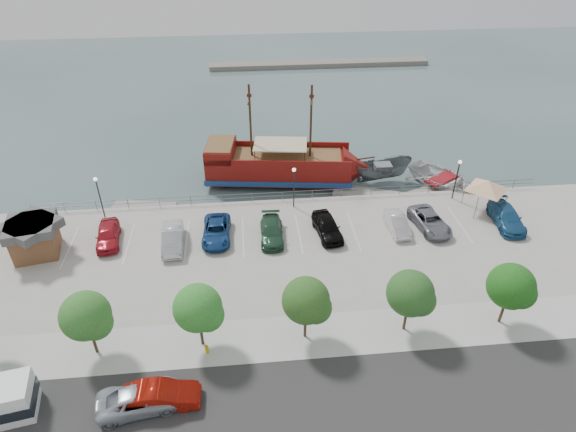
{
  "coord_description": "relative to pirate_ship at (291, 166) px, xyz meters",
  "views": [
    {
      "loc": [
        -4.4,
        -32.71,
        25.53
      ],
      "look_at": [
        -1.0,
        2.0,
        2.0
      ],
      "focal_mm": 30.0,
      "sensor_mm": 36.0,
      "label": 1
    }
  ],
  "objects": [
    {
      "name": "lamp_post_right",
      "position": [
        15.6,
        -6.7,
        2.04
      ],
      "size": [
        0.36,
        0.36,
        4.28
      ],
      "color": "black",
      "rests_on": "land_slab"
    },
    {
      "name": "parked_car_g",
      "position": [
        11.55,
        -11.42,
        -0.19
      ],
      "size": [
        3.17,
        5.47,
        1.43
      ],
      "primitive_type": "imported",
      "rotation": [
        0.0,
        0.0,
        0.16
      ],
      "color": "gray",
      "rests_on": "land_slab"
    },
    {
      "name": "dock_east",
      "position": [
        14.81,
        -4.0,
        -1.69
      ],
      "size": [
        7.62,
        4.74,
        0.42
      ],
      "primitive_type": "cube",
      "rotation": [
        0.0,
        0.0,
        0.39
      ],
      "color": "gray",
      "rests_on": "ground"
    },
    {
      "name": "dock_mid",
      "position": [
        8.02,
        -4.0,
        -1.68
      ],
      "size": [
        8.01,
        4.87,
        0.44
      ],
      "primitive_type": "cube",
      "rotation": [
        0.0,
        0.0,
        -0.37
      ],
      "color": "gray",
      "rests_on": "ground"
    },
    {
      "name": "tree_c",
      "position": [
        -8.25,
        -23.27,
        2.39
      ],
      "size": [
        3.3,
        3.2,
        5.0
      ],
      "color": "#473321",
      "rests_on": "sidewalk"
    },
    {
      "name": "speedboat",
      "position": [
        16.04,
        -2.85,
        -1.09
      ],
      "size": [
        8.95,
        9.7,
        1.64
      ],
      "primitive_type": "imported",
      "rotation": [
        0.0,
        0.0,
        0.55
      ],
      "color": "silver",
      "rests_on": "ground"
    },
    {
      "name": "patrol_boat",
      "position": [
        9.87,
        -1.16,
        -0.65
      ],
      "size": [
        6.73,
        3.16,
        2.51
      ],
      "primitive_type": "imported",
      "rotation": [
        0.0,
        0.0,
        1.68
      ],
      "color": "#535A5D",
      "rests_on": "ground"
    },
    {
      "name": "tree_e",
      "position": [
        5.75,
        -23.27,
        2.39
      ],
      "size": [
        3.3,
        3.2,
        5.0
      ],
      "color": "#473321",
      "rests_on": "sidewalk"
    },
    {
      "name": "street",
      "position": [
        -0.4,
        -29.2,
        -0.89
      ],
      "size": [
        100.0,
        8.0,
        0.04
      ],
      "primitive_type": "cube",
      "color": "#313030",
      "rests_on": "land_slab"
    },
    {
      "name": "parked_car_a",
      "position": [
        -17.13,
        -10.79,
        -0.12
      ],
      "size": [
        2.46,
        4.84,
        1.58
      ],
      "primitive_type": "imported",
      "rotation": [
        0.0,
        0.0,
        0.13
      ],
      "color": "#B41A27",
      "rests_on": "land_slab"
    },
    {
      "name": "lamp_post_left",
      "position": [
        -18.4,
        -6.7,
        2.04
      ],
      "size": [
        0.36,
        0.36,
        4.28
      ],
      "color": "black",
      "rests_on": "land_slab"
    },
    {
      "name": "dock_west",
      "position": [
        -15.27,
        -4.0,
        -1.72
      ],
      "size": [
        6.5,
        2.75,
        0.36
      ],
      "primitive_type": "cube",
      "rotation": [
        0.0,
        0.0,
        -0.15
      ],
      "color": "gray",
      "rests_on": "ground"
    },
    {
      "name": "parked_car_d",
      "position": [
        -2.88,
        -11.54,
        -0.2
      ],
      "size": [
        2.13,
        4.94,
        1.42
      ],
      "primitive_type": "imported",
      "rotation": [
        0.0,
        0.0,
        -0.03
      ],
      "color": "#264D35",
      "rests_on": "land_slab"
    },
    {
      "name": "street_sedan",
      "position": [
        -10.57,
        -27.6,
        -0.14
      ],
      "size": [
        4.63,
        1.62,
        1.53
      ],
      "primitive_type": "imported",
      "rotation": [
        0.0,
        0.0,
        1.57
      ],
      "color": "#981308",
      "rests_on": "street"
    },
    {
      "name": "canopy_tent",
      "position": [
        17.61,
        -8.97,
        2.32
      ],
      "size": [
        4.51,
        4.51,
        3.71
      ],
      "rotation": [
        0.0,
        0.0,
        0.01
      ],
      "color": "slate",
      "rests_on": "land_slab"
    },
    {
      "name": "parked_car_h",
      "position": [
        18.73,
        -11.54,
        -0.12
      ],
      "size": [
        2.66,
        5.6,
        1.57
      ],
      "primitive_type": "imported",
      "rotation": [
        0.0,
        0.0,
        -0.09
      ],
      "color": "#205481",
      "rests_on": "land_slab"
    },
    {
      "name": "parked_car_f",
      "position": [
        8.51,
        -11.41,
        -0.21
      ],
      "size": [
        1.59,
        4.27,
        1.39
      ],
      "primitive_type": "imported",
      "rotation": [
        0.0,
        0.0,
        0.03
      ],
      "color": "silver",
      "rests_on": "land_slab"
    },
    {
      "name": "ground",
      "position": [
        -0.4,
        -13.2,
        -1.9
      ],
      "size": [
        160.0,
        160.0,
        0.0
      ],
      "primitive_type": "plane",
      "color": "#3C5053"
    },
    {
      "name": "far_shore",
      "position": [
        9.6,
        41.8,
        -1.5
      ],
      "size": [
        40.0,
        3.0,
        0.8
      ],
      "primitive_type": "cube",
      "color": "gray",
      "rests_on": "ground"
    },
    {
      "name": "parked_car_e",
      "position": [
        2.09,
        -11.5,
        -0.08
      ],
      "size": [
        2.59,
        5.06,
        1.65
      ],
      "primitive_type": "imported",
      "rotation": [
        0.0,
        0.0,
        0.14
      ],
      "color": "black",
      "rests_on": "land_slab"
    },
    {
      "name": "sidewalk",
      "position": [
        -0.4,
        -23.2,
        -0.89
      ],
      "size": [
        100.0,
        4.0,
        0.05
      ],
      "primitive_type": "cube",
      "color": "silver",
      "rests_on": "land_slab"
    },
    {
      "name": "pirate_ship",
      "position": [
        0.0,
        0.0,
        0.0
      ],
      "size": [
        18.24,
        7.11,
        11.37
      ],
      "rotation": [
        0.0,
        0.0,
        -0.13
      ],
      "color": "maroon",
      "rests_on": "ground"
    },
    {
      "name": "shed",
      "position": [
        -22.77,
        -11.73,
        0.76
      ],
      "size": [
        4.44,
        4.44,
        3.12
      ],
      "rotation": [
        0.0,
        0.0,
        0.19
      ],
      "color": "brown",
      "rests_on": "land_slab"
    },
    {
      "name": "tree_b",
      "position": [
        -15.25,
        -23.27,
        2.39
      ],
      "size": [
        3.3,
        3.2,
        5.0
      ],
      "color": "#473321",
      "rests_on": "sidewalk"
    },
    {
      "name": "lamp_post_mid",
      "position": [
        -0.4,
        -6.7,
        2.04
      ],
      "size": [
        0.36,
        0.36,
        4.28
      ],
      "color": "black",
      "rests_on": "land_slab"
    },
    {
      "name": "fire_hydrant",
      "position": [
        -8.07,
        -24.0,
        -0.51
      ],
      "size": [
        0.25,
        0.25,
        0.72
      ],
      "rotation": [
        0.0,
        0.0,
        -0.18
      ],
      "color": "#C9A009",
      "rests_on": "sidewalk"
    },
    {
      "name": "tree_f",
      "position": [
        12.75,
        -23.27,
        2.39
      ],
      "size": [
        3.3,
        3.2,
        5.0
      ],
      "color": "#473321",
      "rests_on": "sidewalk"
    },
    {
      "name": "street_van",
      "position": [
        -11.78,
        -27.66,
        -0.2
      ],
      "size": [
        5.35,
        3.12,
        1.4
      ],
      "primitive_type": "imported",
      "rotation": [
        0.0,
        0.0,
        1.74
      ],
      "color": "#9DA7B4",
      "rests_on": "street"
    },
    {
      "name": "parked_car_c",
      "position": [
        -7.73,
        -11.05,
        -0.19
      ],
      "size": [
        2.5,
        5.22,
        1.44
      ],
      "primitive_type": "imported",
      "rotation": [
        0.0,
        0.0,
        -0.02
      ],
      "color": "navy",
      "rests_on": "land_slab"
    },
    {
      "name": "parked_car_b",
      "position": [
        -11.47,
        -11.85,
        -0.1
      ],
      "size": [
        1.97,
        4.95,
        1.6
      ],
      "primitive_type": "imported",
      "rotation": [
        0.0,
        0.0,
        0.06
      ],
      "color": "#BCBEC1",
      "rests_on": "land_slab"
    },
    {
      "name": "tree_d",
      "position": [
        -1.25,
        -23.27,
        2.39
      ],
      "size": [
        3.3,
        3.2,
        5.0
      ],
      "color": "#473321",
      "rests_on": "sidewalk"
    },
    {
      "name": "seawall_railing",
      "position": [
        -0.4,
        -5.4,
        -0.38
      ],
      "size": [
        50.0,
        0.06,
        1.0
      ],
      "color": "#5F5F60",
      "rests_on": "land_slab"
    }
  ]
}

